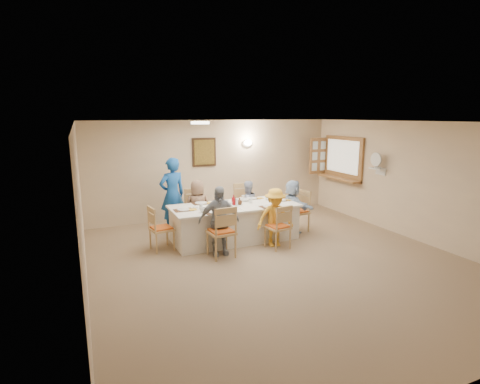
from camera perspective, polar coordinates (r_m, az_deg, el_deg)
name	(u,v)px	position (r m, az deg, el deg)	size (l,w,h in m)	color
ground	(280,262)	(6.95, 6.19, -10.53)	(7.00, 7.00, 0.00)	#907B59
room_walls	(282,180)	(6.54, 6.48, 1.87)	(7.00, 7.00, 7.00)	#CAB193
wall_picture	(204,152)	(9.55, -5.48, 6.06)	(0.62, 0.05, 0.72)	#422817
wall_sconce	(248,143)	(9.95, 1.19, 7.48)	(0.26, 0.09, 0.18)	white
ceiling_light	(200,123)	(7.43, -6.09, 10.44)	(0.36, 0.36, 0.05)	white
serving_hatch	(343,158)	(10.31, 15.46, 4.98)	(0.06, 1.50, 1.15)	olive
hatch_sill	(339,178)	(10.30, 14.78, 2.06)	(0.30, 1.50, 0.05)	olive
shutter_door	(318,156)	(10.76, 11.85, 5.41)	(0.55, 0.04, 1.00)	olive
fan_shelf	(378,169)	(9.26, 20.24, 3.36)	(0.22, 0.36, 0.03)	white
desk_fan	(377,162)	(9.22, 20.17, 4.27)	(0.30, 0.30, 0.28)	#A5A5A8
dining_table	(235,222)	(7.97, -0.84, -4.67)	(2.67, 1.13, 0.76)	silver
chair_back_left	(196,211)	(8.47, -6.67, -2.95)	(0.47, 0.47, 0.99)	tan
chair_back_right	(245,206)	(8.87, 0.77, -2.08)	(0.49, 0.49, 1.03)	tan
chair_front_left	(221,231)	(7.01, -2.89, -5.94)	(0.48, 0.48, 1.00)	tan
chair_front_right	(278,226)	(7.51, 5.77, -5.19)	(0.43, 0.43, 0.90)	tan
chair_left_end	(162,228)	(7.52, -11.87, -5.37)	(0.43, 0.43, 0.90)	tan
chair_right_end	(297,211)	(8.63, 8.73, -2.90)	(0.45, 0.45, 0.94)	tan
diner_back_left	(198,207)	(8.33, -6.45, -2.35)	(0.62, 0.42, 1.23)	brown
diner_back_right	(247,205)	(8.76, 1.09, -1.95)	(0.57, 0.46, 1.12)	#A1AAC7
diner_front_left	(219,221)	(7.07, -3.24, -4.39)	(0.81, 0.41, 1.33)	gray
diner_front_right	(275,218)	(7.57, 5.35, -3.90)	(0.81, 0.52, 1.19)	yellow
diner_right_end	(293,206)	(8.54, 8.01, -2.15)	(0.47, 1.14, 1.20)	#A8C0E0
caregiver	(172,195)	(8.61, -10.26, -0.41)	(0.69, 0.53, 1.69)	#1852A4
placemat_fl	(214,212)	(7.28, -3.95, -3.13)	(0.36, 0.27, 0.01)	#472B19
plate_fl	(214,212)	(7.28, -3.95, -3.06)	(0.22, 0.22, 0.01)	white
napkin_fl	(224,212)	(7.29, -2.49, -3.03)	(0.14, 0.14, 0.01)	gold
placemat_fr	(269,207)	(7.75, 4.45, -2.24)	(0.37, 0.28, 0.01)	#472B19
plate_fr	(269,206)	(7.75, 4.45, -2.17)	(0.25, 0.25, 0.02)	white
napkin_fr	(278,206)	(7.79, 5.80, -2.14)	(0.13, 0.13, 0.01)	gold
placemat_bl	(201,203)	(8.06, -5.94, -1.73)	(0.37, 0.28, 0.01)	#472B19
plate_bl	(201,203)	(8.05, -5.94, -1.66)	(0.26, 0.26, 0.02)	white
napkin_bl	(210,203)	(8.06, -4.61, -1.64)	(0.14, 0.14, 0.01)	gold
placemat_br	(252,199)	(8.48, 1.82, -1.00)	(0.35, 0.26, 0.01)	#472B19
plate_br	(252,198)	(8.48, 1.82, -0.94)	(0.23, 0.23, 0.01)	white
napkin_br	(260,198)	(8.51, 3.06, -0.92)	(0.13, 0.13, 0.01)	gold
placemat_le	(183,210)	(7.53, -8.61, -2.74)	(0.37, 0.28, 0.01)	#472B19
plate_le	(183,210)	(7.53, -8.61, -2.67)	(0.24, 0.24, 0.02)	white
napkin_le	(193,209)	(7.53, -7.19, -2.65)	(0.14, 0.14, 0.01)	gold
placemat_re	(281,200)	(8.35, 6.28, -1.27)	(0.35, 0.26, 0.01)	#472B19
plate_re	(281,200)	(8.35, 6.28, -1.20)	(0.23, 0.23, 0.01)	white
napkin_re	(289,200)	(8.40, 7.52, -1.18)	(0.13, 0.13, 0.01)	gold
teacup_a	(203,210)	(7.31, -5.67, -2.75)	(0.16, 0.16, 0.10)	white
teacup_b	(243,197)	(8.48, 0.52, -0.76)	(0.11, 0.11, 0.08)	white
bowl_a	(229,208)	(7.55, -1.75, -2.39)	(0.30, 0.30, 0.06)	white
bowl_b	(245,200)	(8.23, 0.77, -1.20)	(0.20, 0.20, 0.06)	white
condiment_ketchup	(233,200)	(7.83, -1.01, -1.25)	(0.09, 0.09, 0.22)	#9F0D12
condiment_brown	(234,199)	(7.92, -0.94, -1.15)	(0.12, 0.12, 0.21)	#462612
condiment_malt	(239,201)	(7.90, -0.08, -1.40)	(0.15, 0.15, 0.15)	#462612
drinking_glass	(227,203)	(7.85, -2.00, -1.63)	(0.07, 0.07, 0.10)	silver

